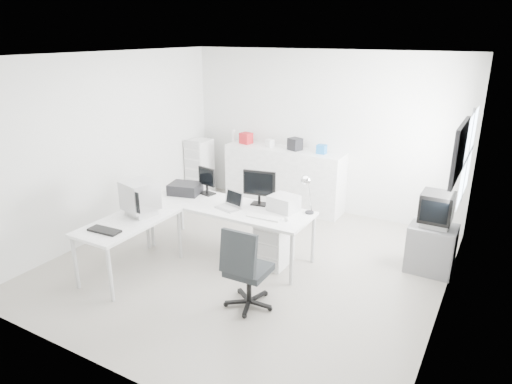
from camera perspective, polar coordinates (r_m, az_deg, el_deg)
The scene contains 30 objects.
floor at distance 6.47m, azimuth -0.89°, elevation -8.90°, with size 5.00×5.00×0.01m, color beige.
ceiling at distance 5.70m, azimuth -1.04°, elevation 16.72°, with size 5.00×5.00×0.01m, color white.
back_wall at distance 8.12m, azimuth 8.10°, elevation 7.36°, with size 5.00×0.02×2.80m, color silver.
left_wall at distance 7.48m, azimuth -17.78°, elevation 5.59°, with size 0.02×5.00×2.80m, color silver.
right_wall at distance 5.19m, azimuth 23.56°, elevation -0.98°, with size 0.02×5.00×2.80m, color silver.
window at distance 6.29m, azimuth 24.98°, elevation 4.09°, with size 0.02×1.20×1.10m, color white, non-canonical shape.
wall_picture at distance 5.16m, azimuth 24.11°, elevation 4.63°, with size 0.04×0.90×0.60m, color black, non-canonical shape.
main_desk at distance 6.59m, azimuth -3.33°, elevation -4.75°, with size 2.40×0.80×0.75m, color white, non-canonical shape.
side_desk at distance 6.31m, azimuth -15.39°, elevation -6.59°, with size 0.70×1.40×0.75m, color white, non-canonical shape.
drawer_pedestal at distance 6.34m, azimuth 2.29°, elevation -6.49°, with size 0.40×0.50×0.60m, color white.
inkjet_printer at distance 6.96m, azimuth -8.85°, elevation 0.43°, with size 0.45×0.35×0.16m, color black.
lcd_monitor_small at distance 6.86m, azimuth -6.16°, elevation 1.33°, with size 0.32×0.18×0.40m, color black, non-canonical shape.
lcd_monitor_large at distance 6.39m, azimuth 0.41°, elevation 0.48°, with size 0.47×0.19×0.49m, color black, non-canonical shape.
laptop at distance 6.30m, azimuth -3.53°, elevation -1.15°, with size 0.33×0.34×0.22m, color #B7B7BA, non-canonical shape.
white_keyboard at distance 6.01m, azimuth 1.05°, elevation -3.17°, with size 0.47×0.14×0.02m, color white.
white_mouse at distance 5.92m, azimuth 3.84°, elevation -3.38°, with size 0.06×0.06×0.06m, color white.
laser_printer at distance 6.24m, azimuth 3.49°, elevation -1.40°, with size 0.37×0.32×0.21m, color #B5B5B5.
desk_lamp at distance 6.12m, azimuth 6.79°, elevation -0.39°, with size 0.17×0.17×0.52m, color silver, non-canonical shape.
crt_monitor at distance 6.25m, azimuth -14.27°, elevation -0.90°, with size 0.37×0.37×0.42m, color #B7B7BA, non-canonical shape.
black_keyboard at distance 5.91m, azimuth -18.42°, elevation -4.58°, with size 0.42×0.17×0.03m, color black.
office_chair at distance 5.32m, azimuth -0.89°, elevation -9.24°, with size 0.60×0.60×1.03m, color #25282A, non-canonical shape.
tv_cabinet at distance 6.59m, azimuth 21.04°, elevation -6.59°, with size 0.60×0.49×0.65m, color slate.
crt_tv at distance 6.38m, azimuth 21.63°, elevation -2.12°, with size 0.50×0.48×0.45m, color black, non-canonical shape.
sideboard at distance 8.33m, azimuth 3.52°, elevation 1.76°, with size 2.20×0.55×1.10m, color white.
clutter_box_a at distance 8.53m, azimuth -1.25°, elevation 6.74°, with size 0.20×0.18×0.20m, color #B2191F.
clutter_box_b at distance 8.30m, azimuth 1.74°, elevation 6.14°, with size 0.13×0.11×0.13m, color white.
clutter_box_c at distance 8.07m, azimuth 4.90°, elevation 5.99°, with size 0.21×0.19×0.21m, color black.
clutter_box_d at distance 7.89m, azimuth 8.20°, elevation 5.32°, with size 0.15×0.13×0.15m, color blue.
clutter_bottle at distance 8.71m, azimuth -2.82°, elevation 7.05°, with size 0.07×0.07×0.22m, color white.
filing_cabinet at distance 8.98m, azimuth -7.02°, elevation 3.00°, with size 0.39×0.46×1.11m, color white.
Camera 1 is at (2.90, -4.91, 3.06)m, focal length 32.00 mm.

